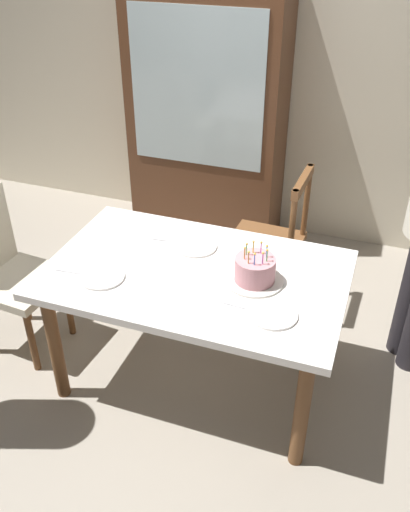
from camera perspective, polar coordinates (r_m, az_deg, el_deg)
name	(u,v)px	position (r m, az deg, el deg)	size (l,w,h in m)	color
ground	(197,376)	(3.19, -0.87, -12.32)	(6.40, 6.40, 0.00)	#9E9384
back_wall	(286,62)	(4.13, 8.44, 19.23)	(6.40, 0.10, 2.60)	beige
dining_table	(196,286)	(2.77, -0.98, -3.12)	(1.48, 0.92, 0.72)	white
birthday_cake	(255,271)	(2.62, 5.20, -1.56)	(0.28, 0.28, 0.20)	silver
plate_near_celebrant	(102,277)	(2.71, -10.62, -2.15)	(0.22, 0.22, 0.01)	white
plate_far_side	(196,246)	(2.90, -0.93, 1.01)	(0.22, 0.22, 0.01)	white
plate_near_guest	(273,314)	(2.46, 7.08, -6.02)	(0.22, 0.22, 0.01)	white
fork_near_celebrant	(73,272)	(2.78, -13.56, -1.61)	(0.18, 0.02, 0.01)	silver
fork_far_side	(169,240)	(2.96, -3.76, 1.62)	(0.18, 0.02, 0.01)	silver
fork_near_guest	(239,306)	(2.49, 3.54, -5.22)	(0.18, 0.02, 0.01)	silver
chair_spindle_back	(269,245)	(3.45, 6.66, 1.16)	(0.46, 0.46, 0.95)	brown
chair_upholstered	(4,266)	(3.29, -20.07, -1.00)	(0.48, 0.47, 0.95)	beige
china_cabinet	(207,116)	(4.08, 0.24, 14.31)	(1.10, 0.45, 1.90)	#56331E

